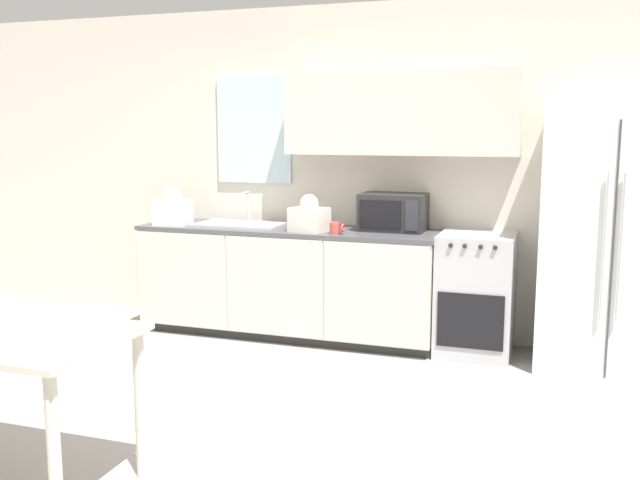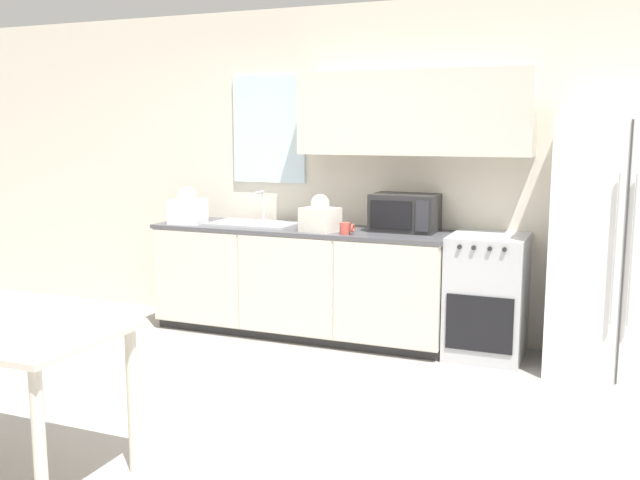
{
  "view_description": "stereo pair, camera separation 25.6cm",
  "coord_description": "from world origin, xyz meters",
  "px_view_note": "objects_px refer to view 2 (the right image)",
  "views": [
    {
      "loc": [
        1.8,
        -3.35,
        1.7
      ],
      "look_at": [
        0.46,
        0.58,
        1.05
      ],
      "focal_mm": 40.0,
      "sensor_mm": 36.0,
      "label": 1
    },
    {
      "loc": [
        2.04,
        -3.26,
        1.7
      ],
      "look_at": [
        0.46,
        0.58,
        1.05
      ],
      "focal_mm": 40.0,
      "sensor_mm": 36.0,
      "label": 2
    }
  ],
  "objects_px": {
    "microwave": "(405,213)",
    "refrigerator": "(624,247)",
    "coffee_mug": "(346,228)",
    "oven_range": "(487,296)"
  },
  "relations": [
    {
      "from": "microwave",
      "to": "refrigerator",
      "type": "bearing_deg",
      "value": -4.78
    },
    {
      "from": "microwave",
      "to": "coffee_mug",
      "type": "height_order",
      "value": "microwave"
    },
    {
      "from": "microwave",
      "to": "oven_range",
      "type": "bearing_deg",
      "value": -8.12
    },
    {
      "from": "oven_range",
      "to": "microwave",
      "type": "xyz_separation_m",
      "value": [
        -0.67,
        0.1,
        0.59
      ]
    },
    {
      "from": "refrigerator",
      "to": "coffee_mug",
      "type": "distance_m",
      "value": 1.97
    },
    {
      "from": "refrigerator",
      "to": "microwave",
      "type": "bearing_deg",
      "value": 175.22
    },
    {
      "from": "coffee_mug",
      "to": "oven_range",
      "type": "bearing_deg",
      "value": 12.87
    },
    {
      "from": "refrigerator",
      "to": "microwave",
      "type": "relative_size",
      "value": 3.51
    },
    {
      "from": "oven_range",
      "to": "refrigerator",
      "type": "relative_size",
      "value": 0.52
    },
    {
      "from": "oven_range",
      "to": "microwave",
      "type": "bearing_deg",
      "value": 171.88
    }
  ]
}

